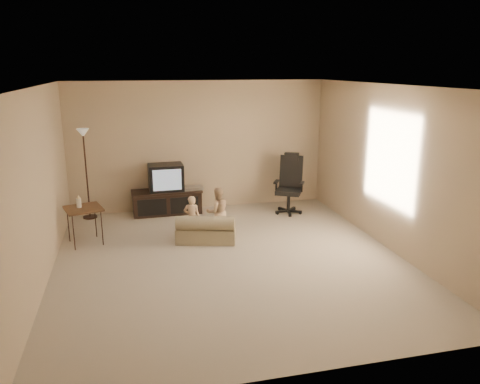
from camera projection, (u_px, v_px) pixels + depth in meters
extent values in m
plane|color=#B2A28E|center=(230.00, 260.00, 6.88)|extent=(5.50, 5.50, 0.00)
plane|color=silver|center=(229.00, 86.00, 6.24)|extent=(5.50, 5.50, 0.00)
plane|color=tan|center=(200.00, 146.00, 9.14)|extent=(5.00, 0.00, 5.00)
plane|color=tan|center=(298.00, 249.00, 3.98)|extent=(5.00, 0.00, 5.00)
plane|color=tan|center=(39.00, 187.00, 5.99)|extent=(0.00, 5.50, 5.50)
plane|color=tan|center=(390.00, 168.00, 7.13)|extent=(0.00, 5.50, 5.50)
cube|color=black|center=(167.00, 203.00, 9.01)|extent=(1.30, 0.49, 0.41)
cube|color=black|center=(167.00, 191.00, 8.95)|extent=(1.33, 0.52, 0.04)
cube|color=black|center=(152.00, 207.00, 8.72)|extent=(0.53, 0.03, 0.31)
cube|color=black|center=(184.00, 205.00, 8.86)|extent=(0.53, 0.03, 0.31)
cube|color=black|center=(166.00, 177.00, 8.90)|extent=(0.65, 0.47, 0.51)
cube|color=white|center=(167.00, 180.00, 8.68)|extent=(0.53, 0.02, 0.39)
cube|color=#AEAEB0|center=(193.00, 188.00, 9.02)|extent=(0.37, 0.26, 0.06)
cylinder|color=black|center=(288.00, 202.00, 9.01)|extent=(0.06, 0.06, 0.37)
cube|color=black|center=(289.00, 191.00, 8.95)|extent=(0.62, 0.62, 0.08)
cube|color=black|center=(291.00, 172.00, 9.07)|extent=(0.46, 0.35, 0.64)
cube|color=black|center=(292.00, 156.00, 8.99)|extent=(0.28, 0.21, 0.15)
cube|color=black|center=(276.00, 182.00, 8.97)|extent=(0.18, 0.25, 0.04)
cube|color=black|center=(302.00, 183.00, 8.84)|extent=(0.18, 0.25, 0.04)
cube|color=brown|center=(83.00, 209.00, 7.37)|extent=(0.67, 0.67, 0.03)
cylinder|color=#311E15|center=(74.00, 232.00, 7.17)|extent=(0.02, 0.02, 0.59)
cylinder|color=#311E15|center=(102.00, 228.00, 7.37)|extent=(0.02, 0.02, 0.59)
cylinder|color=#311E15|center=(68.00, 224.00, 7.53)|extent=(0.02, 0.02, 0.59)
cylinder|color=#311E15|center=(95.00, 220.00, 7.73)|extent=(0.02, 0.02, 0.59)
cylinder|color=white|center=(79.00, 203.00, 7.36)|extent=(0.08, 0.08, 0.15)
cone|color=beige|center=(78.00, 197.00, 7.33)|extent=(0.06, 0.06, 0.05)
cylinder|color=#311E15|center=(90.00, 217.00, 8.79)|extent=(0.26, 0.26, 0.03)
cylinder|color=#311E15|center=(87.00, 176.00, 8.59)|extent=(0.03, 0.03, 1.58)
cone|color=beige|center=(83.00, 133.00, 8.38)|extent=(0.22, 0.22, 0.15)
cube|color=tan|center=(206.00, 233.00, 7.62)|extent=(1.05, 0.74, 0.25)
cylinder|color=tan|center=(205.00, 223.00, 7.40)|extent=(0.95, 0.46, 0.23)
imported|color=#D4AE85|center=(192.00, 218.00, 7.62)|extent=(0.31, 0.26, 0.74)
imported|color=#D4AE85|center=(218.00, 212.00, 7.78)|extent=(0.42, 0.26, 0.83)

